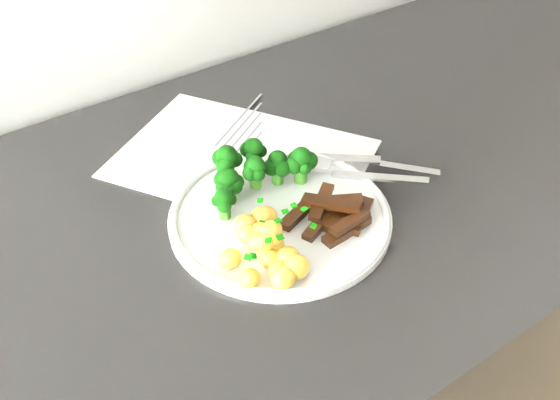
{
  "coord_description": "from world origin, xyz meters",
  "views": [
    {
      "loc": [
        -0.48,
        1.16,
        1.43
      ],
      "look_at": [
        -0.15,
        1.62,
        0.96
      ],
      "focal_mm": 42.82,
      "sensor_mm": 36.0,
      "label": 1
    }
  ],
  "objects_px": {
    "knife": "(388,167)",
    "fork": "(359,173)",
    "plate": "(280,216)",
    "beef_strips": "(336,214)",
    "broccoli": "(256,168)",
    "recipe_paper": "(242,158)",
    "potatoes": "(268,246)"
  },
  "relations": [
    {
      "from": "knife",
      "to": "fork",
      "type": "bearing_deg",
      "value": 177.81
    },
    {
      "from": "plate",
      "to": "knife",
      "type": "bearing_deg",
      "value": -1.12
    },
    {
      "from": "fork",
      "to": "knife",
      "type": "relative_size",
      "value": 1.1
    },
    {
      "from": "beef_strips",
      "to": "knife",
      "type": "distance_m",
      "value": 0.13
    },
    {
      "from": "broccoli",
      "to": "recipe_paper",
      "type": "bearing_deg",
      "value": 70.78
    },
    {
      "from": "beef_strips",
      "to": "knife",
      "type": "height_order",
      "value": "beef_strips"
    },
    {
      "from": "plate",
      "to": "broccoli",
      "type": "relative_size",
      "value": 1.79
    },
    {
      "from": "broccoli",
      "to": "potatoes",
      "type": "relative_size",
      "value": 1.25
    },
    {
      "from": "beef_strips",
      "to": "knife",
      "type": "relative_size",
      "value": 0.87
    },
    {
      "from": "recipe_paper",
      "to": "potatoes",
      "type": "distance_m",
      "value": 0.19
    },
    {
      "from": "plate",
      "to": "broccoli",
      "type": "height_order",
      "value": "broccoli"
    },
    {
      "from": "recipe_paper",
      "to": "beef_strips",
      "type": "height_order",
      "value": "beef_strips"
    },
    {
      "from": "recipe_paper",
      "to": "potatoes",
      "type": "xyz_separation_m",
      "value": [
        -0.08,
        -0.17,
        0.02
      ]
    },
    {
      "from": "broccoli",
      "to": "knife",
      "type": "relative_size",
      "value": 1.08
    },
    {
      "from": "recipe_paper",
      "to": "potatoes",
      "type": "relative_size",
      "value": 3.3
    },
    {
      "from": "potatoes",
      "to": "plate",
      "type": "bearing_deg",
      "value": 44.36
    },
    {
      "from": "potatoes",
      "to": "fork",
      "type": "xyz_separation_m",
      "value": [
        0.16,
        0.05,
        -0.01
      ]
    },
    {
      "from": "plate",
      "to": "beef_strips",
      "type": "bearing_deg",
      "value": -45.94
    },
    {
      "from": "recipe_paper",
      "to": "plate",
      "type": "xyz_separation_m",
      "value": [
        -0.03,
        -0.12,
        0.01
      ]
    },
    {
      "from": "beef_strips",
      "to": "fork",
      "type": "distance_m",
      "value": 0.08
    },
    {
      "from": "potatoes",
      "to": "knife",
      "type": "xyz_separation_m",
      "value": [
        0.21,
        0.04,
        -0.02
      ]
    },
    {
      "from": "beef_strips",
      "to": "fork",
      "type": "xyz_separation_m",
      "value": [
        0.07,
        0.04,
        -0.0
      ]
    },
    {
      "from": "beef_strips",
      "to": "plate",
      "type": "bearing_deg",
      "value": 134.06
    },
    {
      "from": "knife",
      "to": "plate",
      "type": "bearing_deg",
      "value": 178.88
    },
    {
      "from": "broccoli",
      "to": "beef_strips",
      "type": "distance_m",
      "value": 0.11
    },
    {
      "from": "broccoli",
      "to": "knife",
      "type": "bearing_deg",
      "value": -19.46
    },
    {
      "from": "potatoes",
      "to": "beef_strips",
      "type": "relative_size",
      "value": 0.99
    },
    {
      "from": "recipe_paper",
      "to": "knife",
      "type": "bearing_deg",
      "value": -43.87
    },
    {
      "from": "beef_strips",
      "to": "recipe_paper",
      "type": "bearing_deg",
      "value": 94.95
    },
    {
      "from": "broccoli",
      "to": "potatoes",
      "type": "height_order",
      "value": "broccoli"
    },
    {
      "from": "fork",
      "to": "knife",
      "type": "height_order",
      "value": "fork"
    },
    {
      "from": "beef_strips",
      "to": "fork",
      "type": "relative_size",
      "value": 0.79
    }
  ]
}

